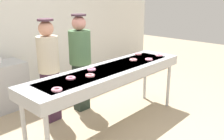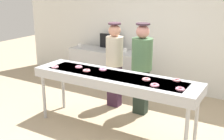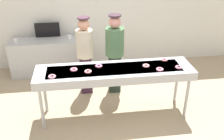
% 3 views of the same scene
% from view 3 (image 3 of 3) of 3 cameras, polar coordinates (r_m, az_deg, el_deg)
% --- Properties ---
extents(ground_plane, '(16.00, 16.00, 0.00)m').
position_cam_3_polar(ground_plane, '(5.02, 0.54, -9.45)').
color(ground_plane, tan).
extents(back_wall, '(8.00, 0.12, 2.96)m').
position_cam_3_polar(back_wall, '(6.51, -2.39, 13.74)').
color(back_wall, white).
rests_on(back_wall, ground).
extents(fryer_conveyor, '(2.76, 0.68, 0.96)m').
position_cam_3_polar(fryer_conveyor, '(4.55, 0.58, -0.61)').
color(fryer_conveyor, '#B7BABF').
rests_on(fryer_conveyor, ground).
extents(strawberry_donut_0, '(0.17, 0.17, 0.04)m').
position_cam_3_polar(strawberry_donut_0, '(4.67, 14.42, 0.59)').
color(strawberry_donut_0, pink).
rests_on(strawberry_donut_0, fryer_conveyor).
extents(strawberry_donut_1, '(0.17, 0.17, 0.04)m').
position_cam_3_polar(strawberry_donut_1, '(4.62, 7.45, 0.94)').
color(strawberry_donut_1, pink).
rests_on(strawberry_donut_1, fryer_conveyor).
extents(strawberry_donut_2, '(0.18, 0.18, 0.04)m').
position_cam_3_polar(strawberry_donut_2, '(4.53, 10.43, 0.15)').
color(strawberry_donut_2, pink).
rests_on(strawberry_donut_2, fryer_conveyor).
extents(strawberry_donut_3, '(0.17, 0.17, 0.04)m').
position_cam_3_polar(strawberry_donut_3, '(4.34, -13.01, -1.40)').
color(strawberry_donut_3, pink).
rests_on(strawberry_donut_3, fryer_conveyor).
extents(strawberry_donut_4, '(0.17, 0.17, 0.04)m').
position_cam_3_polar(strawberry_donut_4, '(4.40, -5.28, -0.33)').
color(strawberry_donut_4, pink).
rests_on(strawberry_donut_4, fryer_conveyor).
extents(strawberry_donut_5, '(0.16, 0.16, 0.04)m').
position_cam_3_polar(strawberry_donut_5, '(4.50, -8.36, 0.10)').
color(strawberry_donut_5, pink).
rests_on(strawberry_donut_5, fryer_conveyor).
extents(strawberry_donut_6, '(0.14, 0.14, 0.04)m').
position_cam_3_polar(strawberry_donut_6, '(4.90, 11.38, 2.24)').
color(strawberry_donut_6, pink).
rests_on(strawberry_donut_6, fryer_conveyor).
extents(strawberry_donut_7, '(0.16, 0.16, 0.04)m').
position_cam_3_polar(strawberry_donut_7, '(4.58, -2.93, 0.90)').
color(strawberry_donut_7, pink).
rests_on(strawberry_donut_7, fryer_conveyor).
extents(worker_baker, '(0.37, 0.37, 1.69)m').
position_cam_3_polar(worker_baker, '(5.25, 0.58, 4.63)').
color(worker_baker, '#243128').
rests_on(worker_baker, ground).
extents(worker_assistant, '(0.33, 0.33, 1.65)m').
position_cam_3_polar(worker_assistant, '(5.26, -5.94, 4.00)').
color(worker_assistant, '#3D2239').
rests_on(worker_assistant, ground).
extents(prep_counter, '(1.77, 0.57, 0.84)m').
position_cam_3_polar(prep_counter, '(6.44, -13.55, 2.86)').
color(prep_counter, '#B7BABF').
rests_on(prep_counter, ground).
extents(paper_cup_0, '(0.09, 0.09, 0.09)m').
position_cam_3_polar(paper_cup_0, '(6.32, -20.39, 6.02)').
color(paper_cup_0, white).
rests_on(paper_cup_0, prep_counter).
extents(paper_cup_1, '(0.09, 0.09, 0.09)m').
position_cam_3_polar(paper_cup_1, '(6.26, -9.29, 7.20)').
color(paper_cup_1, white).
rests_on(paper_cup_1, prep_counter).
extents(menu_display, '(0.58, 0.04, 0.34)m').
position_cam_3_polar(menu_display, '(6.44, -13.97, 8.53)').
color(menu_display, black).
rests_on(menu_display, prep_counter).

